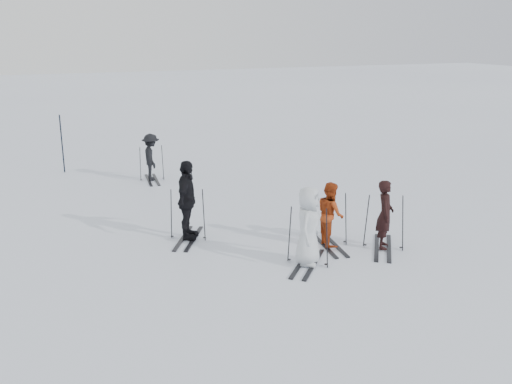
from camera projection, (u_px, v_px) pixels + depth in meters
ground at (272, 242)px, 13.92m from camera, size 120.00×120.00×0.00m
skier_near_dark at (385, 216)px, 13.27m from camera, size 0.66×0.71×1.63m
skier_red at (330, 215)px, 13.49m from camera, size 0.69×0.83×1.53m
skier_grey at (308, 227)px, 12.34m from camera, size 0.98×1.01×1.74m
skier_uphill_left at (187, 201)px, 13.83m from camera, size 0.97×1.23×1.95m
skier_uphill_far at (151, 158)px, 19.38m from camera, size 0.69×1.08×1.58m
skis_near_dark at (384, 221)px, 13.31m from camera, size 2.09×1.87×1.36m
skis_red at (330, 219)px, 13.52m from camera, size 1.91×1.21×1.30m
skis_grey at (308, 235)px, 12.40m from camera, size 2.06×1.97×1.36m
skis_uphill_left at (187, 213)px, 13.92m from camera, size 2.06×1.72×1.33m
skis_uphill_far at (152, 163)px, 19.43m from camera, size 1.78×1.06×1.24m
piste_marker at (62, 144)px, 20.41m from camera, size 0.06×0.06×2.09m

